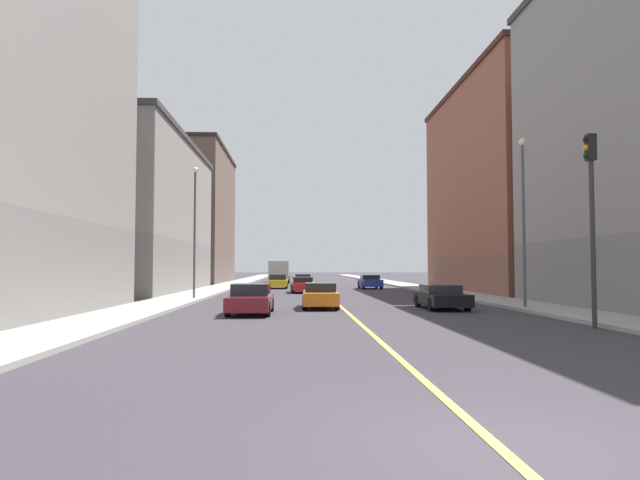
# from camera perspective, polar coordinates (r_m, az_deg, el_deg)

# --- Properties ---
(ground_plane) EXTENTS (400.00, 400.00, 0.00)m
(ground_plane) POSITION_cam_1_polar(r_m,az_deg,el_deg) (7.15, 17.76, -19.56)
(ground_plane) COLOR #363238
(ground_plane) RESTS_ON ground
(sidewalk_left) EXTENTS (3.09, 168.00, 0.15)m
(sidewalk_left) POSITION_cam_1_polar(r_m,az_deg,el_deg) (56.73, 9.73, -4.75)
(sidewalk_left) COLOR #9E9B93
(sidewalk_left) RESTS_ON ground
(sidewalk_right) EXTENTS (3.09, 168.00, 0.15)m
(sidewalk_right) POSITION_cam_1_polar(r_m,az_deg,el_deg) (55.94, -9.98, -4.78)
(sidewalk_right) COLOR #9E9B93
(sidewalk_right) RESTS_ON ground
(lane_center_stripe) EXTENTS (0.16, 154.00, 0.01)m
(lane_center_stripe) POSITION_cam_1_polar(r_m,az_deg,el_deg) (55.51, -0.06, -4.90)
(lane_center_stripe) COLOR #E5D14C
(lane_center_stripe) RESTS_ON ground
(building_left_mid) EXTENTS (10.90, 21.92, 17.46)m
(building_left_mid) POSITION_cam_1_polar(r_m,az_deg,el_deg) (49.76, 19.84, 5.09)
(building_left_mid) COLOR brown
(building_left_mid) RESTS_ON ground
(building_right_midblock) EXTENTS (10.90, 23.34, 12.60)m
(building_right_midblock) POSITION_cam_1_polar(r_m,az_deg,el_deg) (48.46, -19.43, 2.40)
(building_right_midblock) COLOR slate
(building_right_midblock) RESTS_ON ground
(building_right_distant) EXTENTS (10.90, 19.87, 16.77)m
(building_right_distant) POSITION_cam_1_polar(r_m,az_deg,el_deg) (71.94, -13.79, 2.35)
(building_right_distant) COLOR brown
(building_right_distant) RESTS_ON ground
(traffic_light_left_near) EXTENTS (0.40, 0.32, 6.59)m
(traffic_light_left_near) POSITION_cam_1_polar(r_m,az_deg,el_deg) (20.92, 26.11, 3.39)
(traffic_light_left_near) COLOR #2D2D2D
(traffic_light_left_near) RESTS_ON ground
(street_lamp_left_near) EXTENTS (0.36, 0.36, 8.18)m
(street_lamp_left_near) POSITION_cam_1_polar(r_m,az_deg,el_deg) (28.66, 20.16, 3.30)
(street_lamp_left_near) COLOR #4C4C51
(street_lamp_left_near) RESTS_ON ground
(street_lamp_right_near) EXTENTS (0.36, 0.36, 8.18)m
(street_lamp_right_near) POSITION_cam_1_polar(r_m,az_deg,el_deg) (35.52, -12.74, 2.06)
(street_lamp_right_near) COLOR #4C4C51
(street_lamp_right_near) RESTS_ON ground
(car_black) EXTENTS (1.96, 4.49, 1.19)m
(car_black) POSITION_cam_1_polar(r_m,az_deg,el_deg) (28.19, 12.33, -5.72)
(car_black) COLOR black
(car_black) RESTS_ON ground
(car_yellow) EXTENTS (1.86, 4.48, 1.34)m
(car_yellow) POSITION_cam_1_polar(r_m,az_deg,el_deg) (53.53, -4.34, -4.28)
(car_yellow) COLOR gold
(car_yellow) RESTS_ON ground
(car_red) EXTENTS (1.95, 4.57, 1.25)m
(car_red) POSITION_cam_1_polar(r_m,az_deg,el_deg) (44.73, -1.80, -4.64)
(car_red) COLOR red
(car_red) RESTS_ON ground
(car_green) EXTENTS (2.10, 4.40, 1.26)m
(car_green) POSITION_cam_1_polar(r_m,az_deg,el_deg) (61.50, -1.82, -4.12)
(car_green) COLOR #1E6B38
(car_green) RESTS_ON ground
(car_orange) EXTENTS (1.84, 4.29, 1.27)m
(car_orange) POSITION_cam_1_polar(r_m,az_deg,el_deg) (28.01, 0.03, -5.75)
(car_orange) COLOR orange
(car_orange) RESTS_ON ground
(car_blue) EXTENTS (2.00, 4.11, 1.30)m
(car_blue) POSITION_cam_1_polar(r_m,az_deg,el_deg) (53.14, 5.16, -4.31)
(car_blue) COLOR #23389E
(car_blue) RESTS_ON ground
(car_maroon) EXTENTS (1.90, 4.44, 1.33)m
(car_maroon) POSITION_cam_1_polar(r_m,az_deg,el_deg) (24.75, -7.11, -6.07)
(car_maroon) COLOR maroon
(car_maroon) RESTS_ON ground
(box_truck) EXTENTS (2.55, 7.62, 2.76)m
(box_truck) POSITION_cam_1_polar(r_m,az_deg,el_deg) (70.24, -4.19, -3.21)
(box_truck) COLOR maroon
(box_truck) RESTS_ON ground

